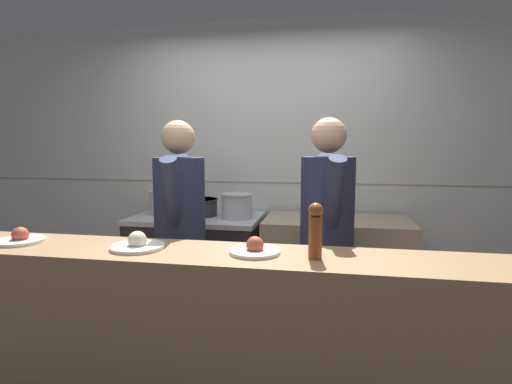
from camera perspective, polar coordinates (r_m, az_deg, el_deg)
The scene contains 13 objects.
wall_back_tiled at distance 3.70m, azimuth 1.96°, elevation 3.72°, with size 8.00×0.06×2.60m.
oven_range at distance 3.60m, azimuth -8.24°, elevation -10.31°, with size 1.10×0.71×0.89m.
prep_counter at distance 3.42m, azimuth 11.33°, elevation -11.25°, with size 1.17×0.65×0.90m.
pass_counter at distance 2.19m, azimuth -4.19°, elevation -21.03°, with size 3.19×0.45×0.97m.
stock_pot at distance 3.62m, azimuth -13.03°, elevation -1.37°, with size 0.26×0.26×0.21m.
sauce_pot at distance 3.49m, azimuth -8.23°, elevation -2.07°, with size 0.35×0.35×0.15m.
braising_pot at distance 3.33m, azimuth -2.76°, elevation -1.90°, with size 0.27×0.27×0.21m.
plated_dish_main at distance 2.56m, azimuth -30.60°, elevation -5.74°, with size 0.25×0.25×0.09m.
plated_dish_appetiser at distance 2.17m, azimuth -16.58°, elevation -7.15°, with size 0.28×0.28×0.10m.
plated_dish_dessert at distance 1.99m, azimuth -0.15°, elevation -8.16°, with size 0.25×0.25×0.09m.
pepper_mill at distance 1.89m, azimuth 8.48°, elevation -5.32°, with size 0.07×0.07×0.27m.
chef_head_cook at distance 2.73m, azimuth -10.77°, elevation -5.56°, with size 0.39×0.73×1.66m.
chef_sous at distance 2.60m, azimuth 10.07°, elevation -6.04°, with size 0.39×0.73×1.67m.
Camera 1 is at (0.54, -2.09, 1.50)m, focal length 28.00 mm.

